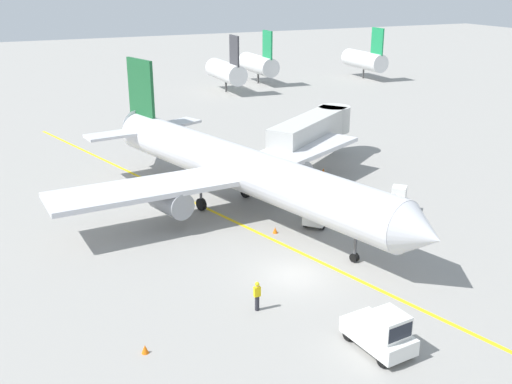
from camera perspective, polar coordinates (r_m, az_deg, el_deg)
ground_plane at (r=36.93m, az=3.50°, el=-7.82°), size 300.00×300.00×0.00m
taxi_line_yellow at (r=41.42m, az=1.77°, el=-4.58°), size 22.46×76.95×0.01m
airliner at (r=45.82m, az=-1.98°, el=2.42°), size 27.80×34.70×10.10m
jet_bridge at (r=57.05m, az=5.61°, el=5.96°), size 11.83×9.53×4.85m
pushback_tug at (r=30.29m, az=11.71°, el=-12.78°), size 2.29×3.79×2.20m
baggage_tug_near_wing at (r=46.79m, az=13.20°, el=-0.96°), size 2.61×2.63×2.10m
baggage_tug_by_cargo_door at (r=42.80m, az=13.24°, el=-2.96°), size 2.62×1.79×2.10m
belt_loader_forward_hold at (r=44.39m, az=5.96°, el=-1.89°), size 4.45×4.39×2.59m
ground_crew_marshaller at (r=32.90m, az=0.11°, el=-9.67°), size 0.36×0.24×1.70m
safety_cone_nose_left at (r=48.01m, az=5.62°, el=-0.88°), size 0.36×0.36×0.44m
safety_cone_nose_right at (r=30.38m, az=-10.40°, el=-14.33°), size 0.36×0.36×0.44m
safety_cone_wingtip_left at (r=55.66m, az=6.35°, el=2.02°), size 0.36×0.36×0.44m
safety_cone_wingtip_right at (r=42.51m, az=1.81°, el=-3.60°), size 0.36×0.36×0.44m
distant_aircraft_mid_left at (r=94.08m, az=-2.83°, el=11.30°), size 3.00×10.10×8.80m
distant_aircraft_mid_right at (r=101.73m, az=0.24°, el=11.97°), size 3.00×10.10×8.80m
distant_aircraft_far_right at (r=108.37m, az=10.18°, el=12.15°), size 3.00×10.10×8.80m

